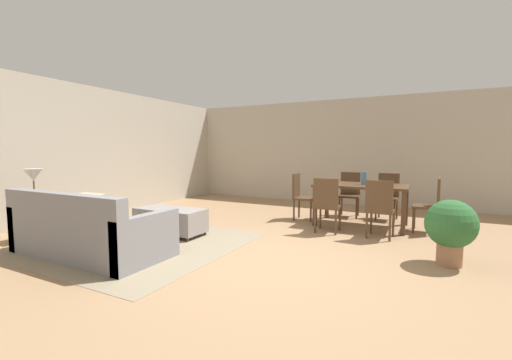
{
  "coord_description": "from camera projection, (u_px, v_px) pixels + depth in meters",
  "views": [
    {
      "loc": [
        1.72,
        -3.62,
        1.36
      ],
      "look_at": [
        -0.95,
        1.54,
        0.85
      ],
      "focal_mm": 22.93,
      "sensor_mm": 36.0,
      "label": 1
    }
  ],
  "objects": [
    {
      "name": "ground_plane",
      "position": [
        267.0,
        260.0,
        4.11
      ],
      "size": [
        10.8,
        10.8,
        0.0
      ],
      "primitive_type": "plane",
      "color": "#9E7A56"
    },
    {
      "name": "wall_back",
      "position": [
        350.0,
        152.0,
        8.42
      ],
      "size": [
        9.0,
        0.12,
        2.7
      ],
      "primitive_type": "cube",
      "color": "#BCB2A0",
      "rests_on": "ground_plane"
    },
    {
      "name": "wall_left",
      "position": [
        73.0,
        152.0,
        6.49
      ],
      "size": [
        0.12,
        11.0,
        2.7
      ],
      "primitive_type": "cube",
      "color": "#BCB2A0",
      "rests_on": "ground_plane"
    },
    {
      "name": "area_rug",
      "position": [
        136.0,
        243.0,
        4.87
      ],
      "size": [
        3.0,
        2.8,
        0.01
      ],
      "primitive_type": "cube",
      "color": "gray",
      "rests_on": "ground_plane"
    },
    {
      "name": "couch",
      "position": [
        89.0,
        233.0,
        4.29
      ],
      "size": [
        2.14,
        0.97,
        0.86
      ],
      "color": "gray",
      "rests_on": "ground_plane"
    },
    {
      "name": "ottoman_table",
      "position": [
        170.0,
        220.0,
        5.35
      ],
      "size": [
        1.16,
        0.53,
        0.43
      ],
      "color": "gray",
      "rests_on": "ground_plane"
    },
    {
      "name": "side_table",
      "position": [
        35.0,
        211.0,
        4.99
      ],
      "size": [
        0.4,
        0.4,
        0.57
      ],
      "color": "olive",
      "rests_on": "ground_plane"
    },
    {
      "name": "table_lamp",
      "position": [
        33.0,
        176.0,
        4.94
      ],
      "size": [
        0.26,
        0.26,
        0.53
      ],
      "color": "brown",
      "rests_on": "side_table"
    },
    {
      "name": "dining_table",
      "position": [
        361.0,
        189.0,
        5.95
      ],
      "size": [
        1.59,
        0.95,
        0.76
      ],
      "color": "#513823",
      "rests_on": "ground_plane"
    },
    {
      "name": "dining_chair_near_left",
      "position": [
        327.0,
        202.0,
        5.42
      ],
      "size": [
        0.41,
        0.41,
        0.92
      ],
      "color": "#513823",
      "rests_on": "ground_plane"
    },
    {
      "name": "dining_chair_near_right",
      "position": [
        380.0,
        206.0,
        5.05
      ],
      "size": [
        0.42,
        0.42,
        0.92
      ],
      "color": "#513823",
      "rests_on": "ground_plane"
    },
    {
      "name": "dining_chair_far_left",
      "position": [
        350.0,
        191.0,
        6.87
      ],
      "size": [
        0.43,
        0.43,
        0.92
      ],
      "color": "#513823",
      "rests_on": "ground_plane"
    },
    {
      "name": "dining_chair_far_right",
      "position": [
        388.0,
        193.0,
        6.53
      ],
      "size": [
        0.42,
        0.42,
        0.92
      ],
      "color": "#513823",
      "rests_on": "ground_plane"
    },
    {
      "name": "dining_chair_head_east",
      "position": [
        432.0,
        202.0,
        5.45
      ],
      "size": [
        0.41,
        0.41,
        0.92
      ],
      "color": "#513823",
      "rests_on": "ground_plane"
    },
    {
      "name": "dining_chair_head_west",
      "position": [
        301.0,
        194.0,
        6.5
      ],
      "size": [
        0.42,
        0.42,
        0.92
      ],
      "color": "#513823",
      "rests_on": "ground_plane"
    },
    {
      "name": "vase_centerpiece",
      "position": [
        364.0,
        178.0,
        5.89
      ],
      "size": [
        0.1,
        0.1,
        0.23
      ],
      "primitive_type": "cylinder",
      "color": "slate",
      "rests_on": "dining_table"
    },
    {
      "name": "potted_plant",
      "position": [
        451.0,
        227.0,
        3.87
      ],
      "size": [
        0.57,
        0.57,
        0.79
      ],
      "color": "#996B4C",
      "rests_on": "ground_plane"
    }
  ]
}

